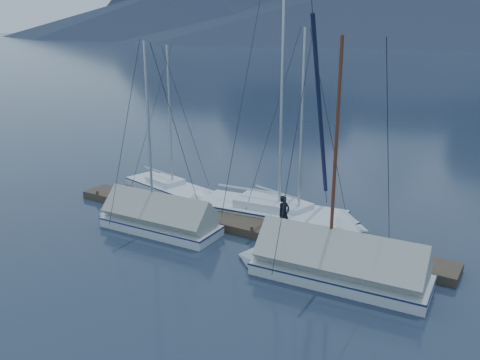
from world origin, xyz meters
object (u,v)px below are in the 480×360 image
at_px(sailboat_open_left, 178,192).
at_px(sailboat_open_mid, 291,217).
at_px(sailboat_covered_near, 325,265).
at_px(sailboat_covered_far, 151,219).
at_px(sailboat_open_right, 307,221).
at_px(person, 284,214).

bearing_deg(sailboat_open_left, sailboat_open_mid, -2.25).
distance_m(sailboat_open_mid, sailboat_covered_near, 5.44).
distance_m(sailboat_covered_near, sailboat_covered_far, 8.16).
height_order(sailboat_open_right, sailboat_covered_far, sailboat_open_right).
height_order(sailboat_open_left, sailboat_open_mid, sailboat_open_mid).
xyz_separation_m(sailboat_covered_near, person, (-2.71, 2.12, 0.67)).
bearing_deg(sailboat_covered_near, sailboat_open_mid, 128.85).
xyz_separation_m(sailboat_open_right, sailboat_covered_near, (2.61, -4.24, 0.29)).
distance_m(sailboat_open_left, sailboat_covered_near, 11.02).
relative_size(sailboat_open_mid, sailboat_covered_far, 1.21).
height_order(sailboat_covered_far, person, sailboat_covered_far).
relative_size(sailboat_open_left, sailboat_covered_far, 0.96).
height_order(sailboat_open_left, sailboat_open_right, sailboat_open_right).
bearing_deg(sailboat_open_left, person, -17.87).
bearing_deg(sailboat_open_left, sailboat_covered_far, -65.94).
bearing_deg(sailboat_covered_far, sailboat_open_left, 114.06).
bearing_deg(sailboat_open_right, sailboat_covered_far, -144.06).
bearing_deg(sailboat_open_right, person, -92.69).
relative_size(sailboat_covered_far, person, 5.53).
distance_m(sailboat_open_left, person, 7.79).
bearing_deg(sailboat_open_mid, sailboat_covered_near, -51.15).
distance_m(sailboat_open_left, sailboat_covered_far, 4.68).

